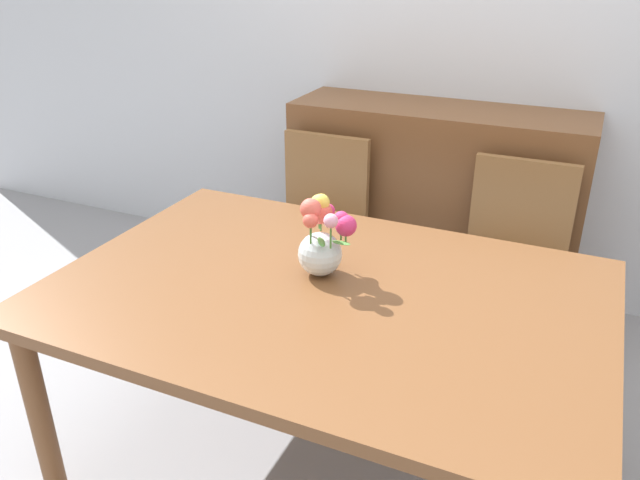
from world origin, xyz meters
The scene contains 7 objects.
ground_plane centered at (0.00, 0.00, 0.00)m, with size 12.00×12.00×0.00m, color #939399.
back_wall centered at (0.00, 1.60, 1.40)m, with size 7.00×0.10×2.80m, color silver.
dining_table centered at (0.00, 0.00, 0.65)m, with size 1.69×1.15×0.73m.
chair_left centered at (-0.45, 0.92, 0.52)m, with size 0.42×0.42×0.90m.
chair_right centered at (0.45, 0.92, 0.52)m, with size 0.42×0.42×0.90m.
dresser centered at (0.00, 1.33, 0.50)m, with size 1.40×0.47×1.00m.
flower_vase centered at (-0.05, 0.09, 0.85)m, with size 0.19×0.20×0.26m.
Camera 1 is at (0.67, -1.53, 1.68)m, focal length 35.00 mm.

